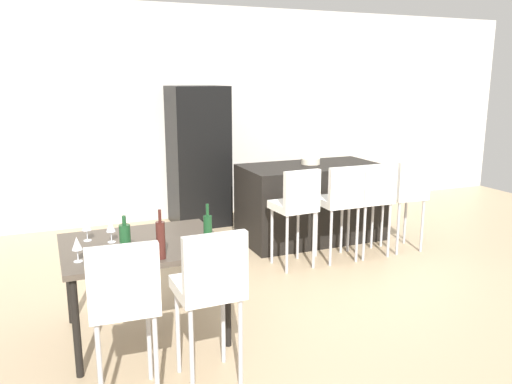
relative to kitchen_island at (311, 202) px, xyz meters
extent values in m
plane|color=tan|center=(-0.58, -1.14, -0.46)|extent=(10.00, 10.00, 0.00)
cube|color=beige|center=(-0.58, 1.64, 0.99)|extent=(10.00, 0.12, 2.90)
cube|color=black|center=(0.00, 0.00, 0.00)|extent=(1.67, 0.86, 0.92)
cube|color=white|center=(-0.62, -0.75, 0.19)|extent=(0.43, 0.43, 0.08)
cube|color=white|center=(-0.61, -0.92, 0.41)|extent=(0.40, 0.09, 0.36)
cylinder|color=#B2B2B7|center=(-0.79, -0.60, -0.16)|extent=(0.03, 0.03, 0.61)
cylinder|color=#B2B2B7|center=(-0.47, -0.58, -0.16)|extent=(0.03, 0.03, 0.61)
cylinder|color=#B2B2B7|center=(-0.77, -0.92, -0.16)|extent=(0.03, 0.03, 0.61)
cylinder|color=#B2B2B7|center=(-0.45, -0.90, -0.16)|extent=(0.03, 0.03, 0.61)
cube|color=white|center=(-0.09, -0.75, 0.19)|extent=(0.41, 0.41, 0.08)
cube|color=white|center=(-0.09, -0.92, 0.41)|extent=(0.40, 0.07, 0.36)
cylinder|color=#B2B2B7|center=(-0.25, -0.59, -0.16)|extent=(0.03, 0.03, 0.61)
cylinder|color=#B2B2B7|center=(0.07, -0.60, -0.16)|extent=(0.03, 0.03, 0.61)
cylinder|color=#B2B2B7|center=(-0.25, -0.91, -0.16)|extent=(0.03, 0.03, 0.61)
cylinder|color=#B2B2B7|center=(0.07, -0.92, -0.16)|extent=(0.03, 0.03, 0.61)
cube|color=white|center=(0.32, -0.75, 0.19)|extent=(0.41, 0.41, 0.08)
cube|color=white|center=(0.32, -0.92, 0.41)|extent=(0.40, 0.07, 0.36)
cylinder|color=#B2B2B7|center=(0.17, -0.59, -0.16)|extent=(0.03, 0.03, 0.61)
cylinder|color=#B2B2B7|center=(0.49, -0.60, -0.16)|extent=(0.03, 0.03, 0.61)
cylinder|color=#B2B2B7|center=(0.16, -0.91, -0.16)|extent=(0.03, 0.03, 0.61)
cylinder|color=#B2B2B7|center=(0.48, -0.92, -0.16)|extent=(0.03, 0.03, 0.61)
cube|color=white|center=(0.78, -0.75, 0.19)|extent=(0.42, 0.42, 0.08)
cube|color=white|center=(0.77, -0.92, 0.41)|extent=(0.40, 0.08, 0.36)
cylinder|color=#B2B2B7|center=(0.63, -0.58, -0.16)|extent=(0.03, 0.03, 0.61)
cylinder|color=#B2B2B7|center=(0.95, -0.60, -0.16)|extent=(0.03, 0.03, 0.61)
cylinder|color=#B2B2B7|center=(0.61, -0.90, -0.16)|extent=(0.03, 0.03, 0.61)
cylinder|color=#B2B2B7|center=(0.93, -0.92, -0.16)|extent=(0.03, 0.03, 0.61)
cube|color=#4C4238|center=(-2.33, -1.63, 0.26)|extent=(1.17, 0.96, 0.04)
cylinder|color=black|center=(-2.85, -1.22, -0.11)|extent=(0.05, 0.05, 0.70)
cylinder|color=black|center=(-1.80, -1.22, -0.11)|extent=(0.05, 0.05, 0.70)
cylinder|color=black|center=(-2.85, -2.05, -0.11)|extent=(0.05, 0.05, 0.70)
cylinder|color=black|center=(-1.80, -2.05, -0.11)|extent=(0.05, 0.05, 0.70)
cube|color=white|center=(-2.59, -2.41, 0.19)|extent=(0.42, 0.42, 0.08)
cube|color=white|center=(-2.60, -2.58, 0.41)|extent=(0.40, 0.08, 0.36)
cylinder|color=#B2B2B7|center=(-2.74, -2.24, -0.16)|extent=(0.03, 0.03, 0.61)
cylinder|color=#B2B2B7|center=(-2.42, -2.26, -0.16)|extent=(0.03, 0.03, 0.61)
cylinder|color=#B2B2B7|center=(-2.76, -2.56, -0.16)|extent=(0.03, 0.03, 0.61)
cylinder|color=#B2B2B7|center=(-2.44, -2.58, -0.16)|extent=(0.03, 0.03, 0.61)
cube|color=white|center=(-2.07, -2.41, 0.19)|extent=(0.41, 0.41, 0.08)
cube|color=white|center=(-2.06, -2.58, 0.41)|extent=(0.40, 0.07, 0.36)
cylinder|color=#B2B2B7|center=(-2.23, -2.26, -0.16)|extent=(0.03, 0.03, 0.61)
cylinder|color=#B2B2B7|center=(-1.91, -2.25, -0.16)|extent=(0.03, 0.03, 0.61)
cylinder|color=#B2B2B7|center=(-2.22, -2.58, -0.16)|extent=(0.03, 0.03, 0.61)
cylinder|color=#B2B2B7|center=(-1.90, -2.57, -0.16)|extent=(0.03, 0.03, 0.61)
cylinder|color=#194723|center=(-2.49, -1.90, 0.39)|extent=(0.08, 0.08, 0.23)
cylinder|color=#194723|center=(-2.49, -1.90, 0.54)|extent=(0.03, 0.03, 0.06)
cylinder|color=#194723|center=(-1.88, -1.85, 0.39)|extent=(0.06, 0.06, 0.22)
cylinder|color=#194723|center=(-1.88, -1.85, 0.54)|extent=(0.02, 0.02, 0.09)
cylinder|color=#471E19|center=(-2.27, -2.03, 0.41)|extent=(0.06, 0.06, 0.26)
cylinder|color=#471E19|center=(-2.27, -2.03, 0.58)|extent=(0.02, 0.02, 0.09)
cylinder|color=silver|center=(-2.54, -1.53, 0.28)|extent=(0.06, 0.06, 0.00)
cylinder|color=silver|center=(-2.54, -1.53, 0.32)|extent=(0.01, 0.01, 0.08)
cone|color=silver|center=(-2.54, -1.53, 0.41)|extent=(0.07, 0.07, 0.09)
cylinder|color=silver|center=(-2.70, -1.43, 0.28)|extent=(0.06, 0.06, 0.00)
cylinder|color=silver|center=(-2.70, -1.43, 0.32)|extent=(0.01, 0.01, 0.08)
cone|color=silver|center=(-2.70, -1.43, 0.41)|extent=(0.07, 0.07, 0.09)
cylinder|color=silver|center=(-2.80, -1.87, 0.28)|extent=(0.06, 0.06, 0.00)
cylinder|color=silver|center=(-2.80, -1.87, 0.32)|extent=(0.01, 0.01, 0.08)
cone|color=silver|center=(-2.80, -1.87, 0.41)|extent=(0.07, 0.07, 0.09)
cube|color=black|center=(-1.05, 1.20, 0.46)|extent=(0.72, 0.68, 1.84)
cylinder|color=beige|center=(0.02, 0.07, 0.50)|extent=(0.23, 0.23, 0.07)
cylinder|color=beige|center=(1.09, 1.19, -0.35)|extent=(0.24, 0.24, 0.22)
sphere|color=#2D6B33|center=(1.09, 1.19, -0.03)|extent=(0.46, 0.46, 0.46)
camera|label=1|loc=(-2.95, -5.33, 1.49)|focal=35.96mm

